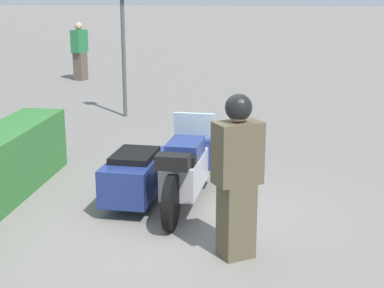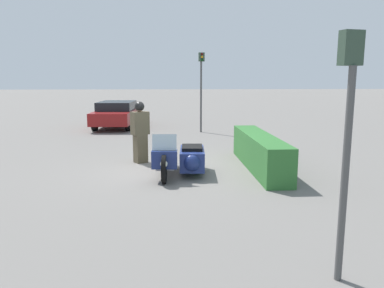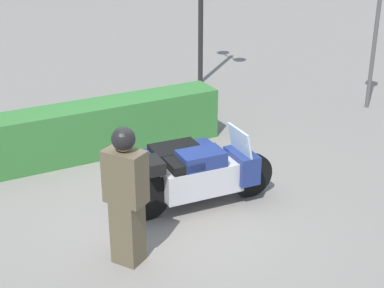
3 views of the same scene
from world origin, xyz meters
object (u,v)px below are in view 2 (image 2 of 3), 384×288
Objects in this scene: traffic_light_near at (347,119)px; officer_rider at (140,131)px; police_motorcycle at (180,157)px; parked_car_background at (117,113)px; hedge_bush_curbside at (259,152)px; traffic_light_far at (201,81)px.

officer_rider is at bearing 11.29° from traffic_light_near.
police_motorcycle is 0.79× the size of traffic_light_near.
police_motorcycle is 0.50× the size of parked_car_background.
officer_rider is at bearing -105.38° from hedge_bush_curbside.
traffic_light_far is at bearing 174.46° from police_motorcycle.
parked_car_background is (-8.58, -1.85, -0.26)m from officer_rider.
hedge_bush_curbside is 7.66m from traffic_light_far.
traffic_light_far is (-6.40, 2.39, 1.43)m from officer_rider.
traffic_light_far is at bearing -172.02° from hedge_bush_curbside.
police_motorcycle is 1.32× the size of officer_rider.
traffic_light_near reaches higher than officer_rider.
traffic_light_far is at bearing 127.21° from officer_rider.
traffic_light_far is 0.76× the size of parked_car_background.
police_motorcycle is 2.36m from hedge_bush_curbside.
police_motorcycle is at bearing 6.93° from traffic_light_near.
traffic_light_near reaches higher than police_motorcycle.
officer_rider is 0.50× the size of traffic_light_far.
traffic_light_far is 5.05m from parked_car_background.
traffic_light_near is at bearing -159.41° from parked_car_background.
traffic_light_near is (5.35, 1.85, 1.56)m from police_motorcycle.
parked_car_background is at bearing -151.04° from hedge_bush_curbside.
parked_car_background is at bearing 159.85° from officer_rider.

